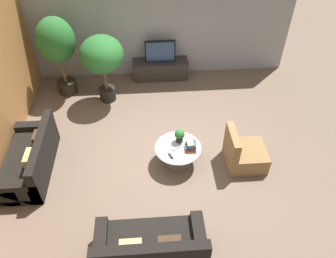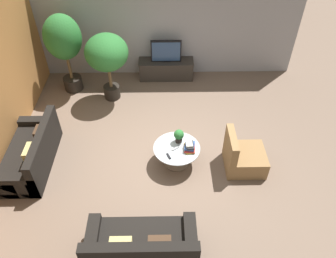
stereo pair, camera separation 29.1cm
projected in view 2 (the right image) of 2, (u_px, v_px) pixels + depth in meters
ground_plane at (160, 152)px, 7.16m from camera, size 24.00×24.00×0.00m
back_wall_stone at (159, 22)px, 8.55m from camera, size 7.40×0.12×3.00m
media_console at (166, 69)px, 9.15m from camera, size 1.51×0.50×0.53m
television at (166, 51)px, 8.77m from camera, size 0.82×0.13×0.60m
coffee_table at (177, 152)px, 6.74m from camera, size 0.96×0.96×0.44m
couch_by_wall at (32, 154)px, 6.74m from camera, size 0.84×1.82×0.84m
couch_near_entry at (142, 247)px, 5.24m from camera, size 1.76×0.84×0.84m
armchair_wicker at (243, 157)px, 6.69m from camera, size 0.80×0.76×0.86m
potted_palm_tall at (63, 41)px, 7.97m from camera, size 0.91×0.91×2.08m
potted_palm_corner at (107, 55)px, 7.80m from camera, size 1.04×1.04×1.76m
potted_plant_tabletop at (179, 136)px, 6.66m from camera, size 0.21×0.21×0.31m
book_stack at (190, 146)px, 6.57m from camera, size 0.24×0.32×0.17m
remote_black at (169, 156)px, 6.46m from camera, size 0.10×0.16×0.02m
remote_silver at (175, 149)px, 6.61m from camera, size 0.15×0.13×0.02m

